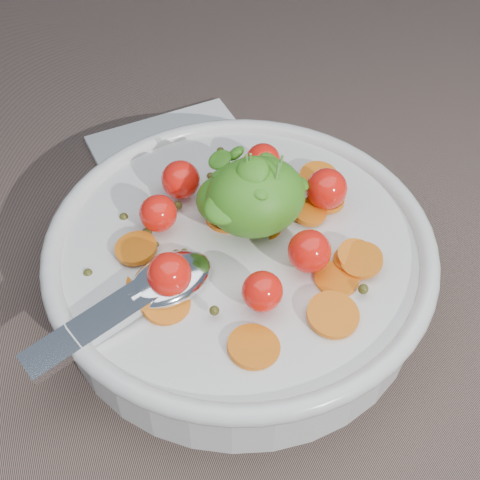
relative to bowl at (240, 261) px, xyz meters
name	(u,v)px	position (x,y,z in m)	size (l,w,h in m)	color
ground	(201,288)	(-0.03, 0.01, -0.03)	(6.00, 6.00, 0.00)	#715B51
bowl	(240,261)	(0.00, 0.00, 0.00)	(0.31, 0.28, 0.12)	silver
napkin	(178,156)	(0.00, 0.17, -0.03)	(0.14, 0.12, 0.01)	white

